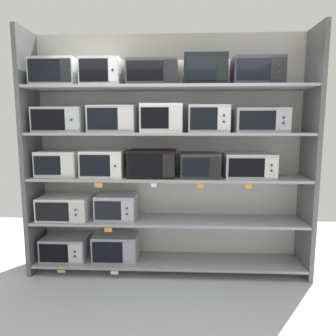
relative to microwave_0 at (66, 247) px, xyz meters
The scene contains 35 objects.
ground 1.62m from the microwave_0, 38.69° to the right, with size 7.14×6.00×0.02m, color #B2B7BC.
back_panel 1.70m from the microwave_0, 12.04° to the left, with size 3.34×0.04×2.80m, color beige.
upright_left 1.19m from the microwave_0, behind, with size 0.05×0.48×2.80m, color #5B5B5E.
upright_right 3.06m from the microwave_0, ahead, with size 0.05×0.48×2.80m, color #5B5B5E.
shelf_0 1.25m from the microwave_0, ahead, with size 3.14×0.48×0.03m, color #99999E.
microwave_0 is the anchor object (origin of this frame).
microwave_1 0.62m from the microwave_0, ahead, with size 0.52×0.33×0.31m.
price_tag_0 0.31m from the microwave_0, 82.31° to the right, with size 0.09×0.00×0.03m, color orange.
price_tag_1 0.71m from the microwave_0, 20.48° to the right, with size 0.09×0.00×0.04m, color white.
shelf_1 1.29m from the microwave_0, ahead, with size 3.14×0.48×0.03m, color #99999E.
microwave_2 0.51m from the microwave_0, ahead, with size 0.58×0.44×0.27m.
microwave_3 0.82m from the microwave_0, ahead, with size 0.46×0.37×0.29m.
price_tag_2 0.71m from the microwave_0, 22.32° to the right, with size 0.08×0.00×0.05m, color orange.
shelf_2 1.52m from the microwave_0, ahead, with size 3.14×0.48×0.03m, color #99999E.
microwave_4 1.03m from the microwave_0, behind, with size 0.47×0.35×0.29m.
microwave_5 1.15m from the microwave_0, ahead, with size 0.48×0.42×0.30m.
microwave_6 1.48m from the microwave_0, ahead, with size 0.53×0.42×0.31m.
microwave_7 1.90m from the microwave_0, ahead, with size 0.44×0.41×0.28m.
microwave_8 2.39m from the microwave_0, ahead, with size 0.56×0.40×0.27m.
price_tag_3 0.99m from the microwave_0, 26.00° to the right, with size 0.09×0.00×0.05m, color orange.
price_tag_4 1.40m from the microwave_0, 12.34° to the right, with size 0.06×0.00×0.04m, color white.
price_tag_5 1.82m from the microwave_0, ahead, with size 0.07×0.00×0.05m, color orange.
price_tag_6 2.29m from the microwave_0, ahead, with size 0.07×0.00×0.05m, color orange.
shelf_3 1.85m from the microwave_0, ahead, with size 3.14×0.48×0.03m, color #99999E.
microwave_9 1.53m from the microwave_0, ahead, with size 0.55×0.38×0.28m.
microwave_10 1.66m from the microwave_0, ahead, with size 0.53×0.33×0.30m.
microwave_11 1.94m from the microwave_0, ahead, with size 0.46×0.43×0.31m.
microwave_12 2.29m from the microwave_0, ahead, with size 0.45×0.37×0.30m.
microwave_13 2.73m from the microwave_0, ahead, with size 0.57×0.41×0.26m.
shelf_4 2.26m from the microwave_0, ahead, with size 3.14×0.48×0.03m, color #99999E.
microwave_14 2.05m from the microwave_0, behind, with size 0.49×0.38×0.30m.
microwave_15 2.11m from the microwave_0, ahead, with size 0.43×0.40×0.29m.
microwave_16 2.30m from the microwave_0, ahead, with size 0.56×0.39×0.28m.
microwave_17 2.64m from the microwave_0, ahead, with size 0.46×0.38×0.33m.
microwave_18 3.02m from the microwave_0, ahead, with size 0.54×0.35×0.30m.
Camera 1 is at (0.16, -3.53, 1.74)m, focal length 33.08 mm.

